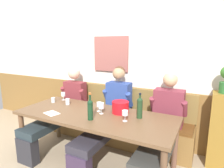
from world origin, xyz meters
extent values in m
cube|color=tan|center=(0.00, 0.00, -0.01)|extent=(6.80, 6.80, 0.02)
cube|color=silver|center=(0.00, 1.09, 1.40)|extent=(6.80, 0.08, 2.80)
cube|color=#91524C|center=(-0.22, 1.03, 1.50)|extent=(0.65, 0.04, 0.60)
cube|color=brown|center=(0.00, 1.04, 0.47)|extent=(6.80, 0.03, 0.95)
cube|color=brown|center=(0.00, 0.81, 0.22)|extent=(2.48, 0.42, 0.44)
cube|color=brown|center=(0.00, 0.81, 0.47)|extent=(2.43, 0.39, 0.05)
cube|color=olive|center=(0.00, 1.00, 0.71)|extent=(2.48, 0.04, 0.45)
cube|color=brown|center=(0.00, 0.13, 0.72)|extent=(2.18, 0.88, 0.04)
cylinder|color=brown|center=(-1.02, -0.24, 0.35)|extent=(0.07, 0.07, 0.70)
cylinder|color=brown|center=(-1.02, 0.50, 0.35)|extent=(0.07, 0.07, 0.70)
cylinder|color=brown|center=(1.02, 0.50, 0.35)|extent=(0.07, 0.07, 0.70)
cube|color=#28282E|center=(-0.85, -0.31, 0.19)|extent=(0.31, 0.14, 0.38)
cube|color=#263339|center=(-0.85, 0.21, 0.43)|extent=(0.34, 1.13, 0.11)
cube|color=maroon|center=(-0.85, 0.81, 0.74)|extent=(0.40, 0.18, 0.50)
sphere|color=#DAAF93|center=(-0.85, 0.80, 1.15)|extent=(0.21, 0.21, 0.21)
sphere|color=silver|center=(-0.85, 0.83, 1.17)|extent=(0.20, 0.20, 0.20)
cylinder|color=maroon|center=(-1.06, 0.77, 0.76)|extent=(0.08, 0.20, 0.27)
cylinder|color=maroon|center=(-0.64, 0.77, 0.76)|extent=(0.08, 0.20, 0.27)
cube|color=#2D2B35|center=(0.05, 0.20, 0.43)|extent=(0.32, 1.13, 0.11)
cube|color=#2B458D|center=(0.05, 0.81, 0.77)|extent=(0.38, 0.22, 0.56)
sphere|color=#A27F5A|center=(0.05, 0.80, 1.20)|extent=(0.20, 0.20, 0.20)
sphere|color=#523221|center=(0.05, 0.83, 1.23)|extent=(0.18, 0.18, 0.18)
cylinder|color=#2B458D|center=(-0.16, 0.77, 0.81)|extent=(0.08, 0.20, 0.27)
cylinder|color=#2B458D|center=(0.25, 0.77, 0.81)|extent=(0.08, 0.20, 0.27)
cube|color=#353634|center=(0.85, 0.20, 0.43)|extent=(0.35, 1.12, 0.11)
cube|color=maroon|center=(0.85, 0.81, 0.76)|extent=(0.42, 0.23, 0.53)
sphere|color=tan|center=(0.85, 0.80, 1.18)|extent=(0.21, 0.21, 0.21)
sphere|color=silver|center=(0.85, 0.83, 1.20)|extent=(0.19, 0.19, 0.19)
cylinder|color=maroon|center=(0.63, 0.76, 0.78)|extent=(0.08, 0.20, 0.27)
cylinder|color=maroon|center=(1.07, 0.76, 0.78)|extent=(0.08, 0.20, 0.27)
cylinder|color=red|center=(0.29, 0.33, 0.82)|extent=(0.23, 0.23, 0.16)
cylinder|color=#203A1F|center=(0.59, 0.27, 0.85)|extent=(0.07, 0.07, 0.22)
sphere|color=#203A1F|center=(0.59, 0.27, 0.97)|extent=(0.07, 0.07, 0.07)
cylinder|color=#203A1F|center=(0.59, 0.27, 1.01)|extent=(0.03, 0.03, 0.07)
cylinder|color=black|center=(0.59, 0.27, 1.06)|extent=(0.03, 0.03, 0.02)
cylinder|color=#16381F|center=(0.06, -0.06, 0.84)|extent=(0.07, 0.07, 0.21)
sphere|color=#16381F|center=(0.06, -0.06, 0.96)|extent=(0.07, 0.07, 0.07)
cylinder|color=#16381F|center=(0.06, -0.06, 1.02)|extent=(0.03, 0.03, 0.10)
cylinder|color=orange|center=(0.06, -0.06, 1.08)|extent=(0.03, 0.03, 0.02)
cylinder|color=silver|center=(0.46, 0.09, 0.74)|extent=(0.06, 0.06, 0.00)
cylinder|color=silver|center=(0.46, 0.09, 0.78)|extent=(0.01, 0.01, 0.07)
cylinder|color=silver|center=(0.46, 0.09, 0.85)|extent=(0.08, 0.08, 0.06)
cylinder|color=#F6E58C|center=(0.46, 0.09, 0.83)|extent=(0.07, 0.07, 0.03)
cylinder|color=silver|center=(-0.83, 0.46, 0.74)|extent=(0.06, 0.06, 0.00)
cylinder|color=silver|center=(-0.83, 0.46, 0.77)|extent=(0.01, 0.01, 0.06)
cylinder|color=silver|center=(-0.83, 0.46, 0.84)|extent=(0.07, 0.07, 0.06)
cylinder|color=silver|center=(0.00, 0.25, 0.74)|extent=(0.06, 0.06, 0.00)
cylinder|color=silver|center=(0.00, 0.25, 0.78)|extent=(0.01, 0.01, 0.07)
cylinder|color=silver|center=(0.00, 0.25, 0.84)|extent=(0.07, 0.07, 0.06)
cylinder|color=#EBDC8D|center=(0.00, 0.25, 0.82)|extent=(0.06, 0.06, 0.02)
cylinder|color=silver|center=(0.08, 0.18, 0.74)|extent=(0.06, 0.06, 0.00)
cylinder|color=silver|center=(0.08, 0.18, 0.78)|extent=(0.01, 0.01, 0.07)
cylinder|color=silver|center=(0.08, 0.18, 0.85)|extent=(0.08, 0.08, 0.08)
cylinder|color=#F1D08B|center=(0.08, 0.18, 0.83)|extent=(0.07, 0.07, 0.02)
cylinder|color=silver|center=(-0.60, 0.29, 0.79)|extent=(0.07, 0.07, 0.09)
cylinder|color=silver|center=(-0.88, 0.27, 0.78)|extent=(0.06, 0.06, 0.08)
cube|color=white|center=(-0.54, -0.12, 0.74)|extent=(0.24, 0.20, 0.00)
cube|color=olive|center=(1.54, 0.86, 0.52)|extent=(0.28, 0.28, 1.04)
camera|label=1|loc=(1.34, -1.97, 1.68)|focal=30.93mm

